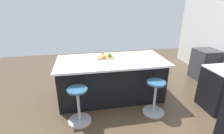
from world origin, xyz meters
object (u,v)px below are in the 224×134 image
at_px(kitchen_island, 111,79).
at_px(stool_by_window, 155,98).
at_px(oven_range, 205,64).
at_px(apple_yellow, 104,56).
at_px(apple_red, 103,55).
at_px(apple_green, 110,55).
at_px(cutting_board, 106,57).
at_px(stool_middle, 79,106).

height_order(kitchen_island, stool_by_window, kitchen_island).
bearing_deg(oven_range, apple_yellow, 8.92).
height_order(apple_red, apple_green, apple_green).
relative_size(kitchen_island, apple_red, 32.17).
relative_size(stool_by_window, apple_yellow, 8.30).
bearing_deg(stool_by_window, cutting_board, -45.47).
bearing_deg(stool_middle, apple_yellow, -126.22).
height_order(kitchen_island, stool_middle, kitchen_island).
distance_m(kitchen_island, stool_middle, 1.06).
xyz_separation_m(kitchen_island, cutting_board, (0.10, -0.12, 0.48)).
height_order(stool_by_window, apple_red, apple_red).
relative_size(cutting_board, apple_red, 4.93).
distance_m(kitchen_island, stool_by_window, 1.06).
bearing_deg(apple_yellow, stool_middle, 53.78).
relative_size(stool_middle, apple_green, 8.11).
distance_m(oven_range, apple_yellow, 3.09).
xyz_separation_m(kitchen_island, stool_middle, (0.74, 0.74, -0.15)).
bearing_deg(apple_red, cutting_board, 122.40).
bearing_deg(kitchen_island, apple_yellow, -25.00).
bearing_deg(apple_green, cutting_board, 9.98).
bearing_deg(apple_red, apple_yellow, 88.24).
distance_m(stool_middle, apple_yellow, 1.21).
bearing_deg(cutting_board, stool_middle, 53.22).
xyz_separation_m(stool_middle, cutting_board, (-0.64, -0.86, 0.63)).
height_order(stool_by_window, apple_green, apple_green).
distance_m(apple_red, apple_green, 0.15).
relative_size(apple_yellow, apple_green, 0.98).
bearing_deg(apple_yellow, stool_by_window, 137.85).
distance_m(oven_range, apple_red, 3.07).
bearing_deg(apple_green, apple_yellow, 24.89).
distance_m(kitchen_island, cutting_board, 0.51).
xyz_separation_m(stool_by_window, stool_middle, (1.49, 0.00, 0.00)).
height_order(stool_by_window, apple_yellow, apple_yellow).
relative_size(stool_middle, apple_yellow, 8.30).
xyz_separation_m(kitchen_island, apple_yellow, (0.15, -0.07, 0.53)).
bearing_deg(stool_by_window, oven_range, -148.66).
bearing_deg(cutting_board, kitchen_island, 130.28).
bearing_deg(stool_middle, cutting_board, -126.78).
distance_m(oven_range, cutting_board, 3.02).
bearing_deg(apple_green, kitchen_island, 93.80).
xyz_separation_m(oven_range, kitchen_island, (2.85, 0.54, 0.05)).
distance_m(stool_middle, apple_green, 1.33).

